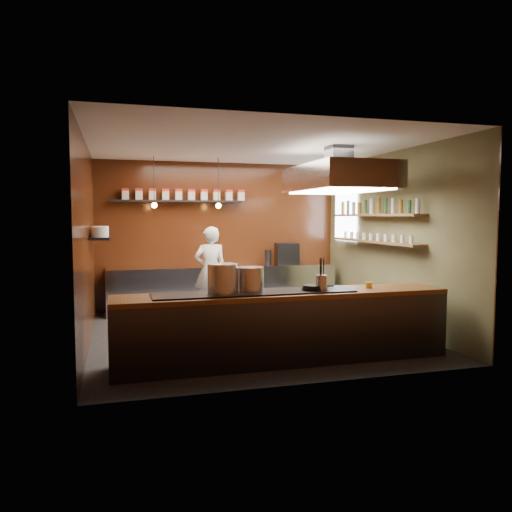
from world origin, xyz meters
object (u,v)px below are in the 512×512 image
object	(u,v)px
stockpot_large	(223,278)
espresso_machine	(287,254)
stockpot_small	(251,279)
chef	(210,271)
extractor_hood	(338,178)

from	to	relation	value
stockpot_large	espresso_machine	distance (m)	4.28
stockpot_small	chef	size ratio (longest dim) A/B	0.20
stockpot_small	chef	xyz separation A→B (m)	(0.10, 3.36, -0.25)
extractor_hood	espresso_machine	xyz separation A→B (m)	(0.02, 2.50, -1.38)
chef	stockpot_large	bearing A→B (deg)	81.98
extractor_hood	stockpot_small	distance (m)	2.53
stockpot_small	espresso_machine	xyz separation A→B (m)	(1.76, 3.66, 0.03)
espresso_machine	extractor_hood	bearing A→B (deg)	-83.68
stockpot_large	stockpot_small	world-z (taller)	stockpot_large
extractor_hood	stockpot_small	size ratio (longest dim) A/B	5.97
stockpot_large	chef	bearing A→B (deg)	82.12
stockpot_large	chef	distance (m)	3.45
stockpot_small	espresso_machine	world-z (taller)	espresso_machine
extractor_hood	stockpot_small	bearing A→B (deg)	-146.23
extractor_hood	chef	size ratio (longest dim) A/B	1.18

